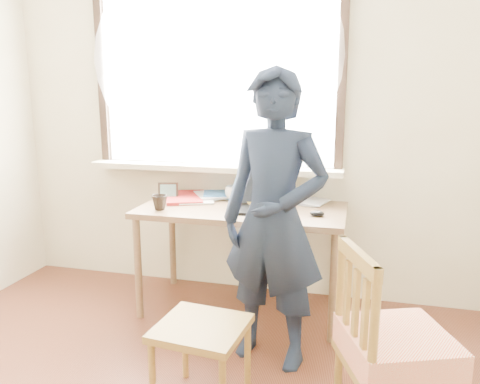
% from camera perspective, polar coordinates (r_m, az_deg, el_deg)
% --- Properties ---
extents(room_shell, '(3.52, 4.02, 2.61)m').
position_cam_1_polar(room_shell, '(1.70, -15.99, 17.39)').
color(room_shell, beige).
rests_on(room_shell, ground).
extents(desk, '(1.34, 0.67, 0.72)m').
position_cam_1_polar(desk, '(3.10, 0.25, -3.22)').
color(desk, brown).
rests_on(desk, ground).
extents(laptop, '(0.37, 0.30, 0.25)m').
position_cam_1_polar(laptop, '(3.01, 2.93, -1.09)').
color(laptop, black).
rests_on(laptop, desk).
extents(mug_white, '(0.15, 0.15, 0.10)m').
position_cam_1_polar(mug_white, '(3.28, -0.74, -0.12)').
color(mug_white, white).
rests_on(mug_white, desk).
extents(mug_dark, '(0.14, 0.14, 0.10)m').
position_cam_1_polar(mug_dark, '(3.05, -9.78, -1.26)').
color(mug_dark, black).
rests_on(mug_dark, desk).
extents(mouse, '(0.09, 0.06, 0.03)m').
position_cam_1_polar(mouse, '(2.90, 9.37, -2.59)').
color(mouse, black).
rests_on(mouse, desk).
extents(desk_clutter, '(0.90, 0.54, 0.04)m').
position_cam_1_polar(desk_clutter, '(3.32, -4.42, -0.55)').
color(desk_clutter, gold).
rests_on(desk_clutter, desk).
extents(book_a, '(0.33, 0.35, 0.03)m').
position_cam_1_polar(book_a, '(3.35, -5.26, -0.56)').
color(book_a, white).
rests_on(book_a, desk).
extents(book_b, '(0.23, 0.27, 0.02)m').
position_cam_1_polar(book_b, '(3.26, 7.59, -1.06)').
color(book_b, white).
rests_on(book_b, desk).
extents(picture_frame, '(0.14, 0.06, 0.11)m').
position_cam_1_polar(picture_frame, '(3.34, -8.74, 0.05)').
color(picture_frame, black).
rests_on(picture_frame, desk).
extents(work_chair, '(0.43, 0.42, 0.41)m').
position_cam_1_polar(work_chair, '(2.29, -4.72, -17.22)').
color(work_chair, olive).
rests_on(work_chair, ground).
extents(side_chair, '(0.52, 0.53, 0.89)m').
position_cam_1_polar(side_chair, '(2.04, 18.12, -17.88)').
color(side_chair, olive).
rests_on(side_chair, ground).
extents(person, '(0.65, 0.50, 1.60)m').
position_cam_1_polar(person, '(2.49, 4.17, -3.47)').
color(person, black).
rests_on(person, ground).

